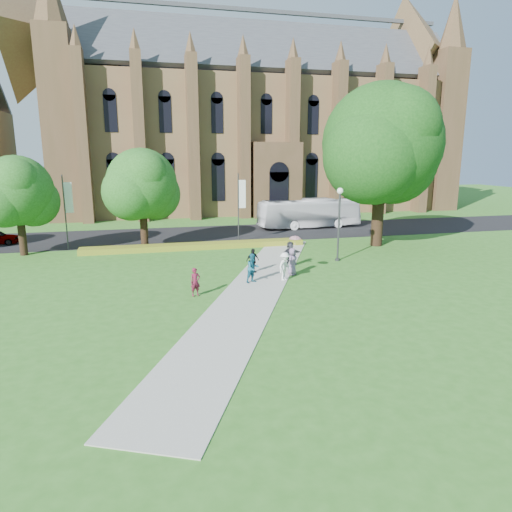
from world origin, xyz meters
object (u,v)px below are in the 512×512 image
object	(u,v)px
large_tree	(382,144)
pedestrian_0	(195,282)
tour_coach	(309,213)
streetlamp	(339,215)

from	to	relation	value
large_tree	pedestrian_0	size ratio (longest dim) A/B	8.58
tour_coach	pedestrian_0	distance (m)	25.38
tour_coach	pedestrian_0	xyz separation A→B (m)	(-14.26, -20.98, -0.73)
streetlamp	pedestrian_0	bearing A→B (deg)	-150.91
pedestrian_0	large_tree	bearing A→B (deg)	14.66
large_tree	tour_coach	size ratio (longest dim) A/B	1.21
tour_coach	pedestrian_0	size ratio (longest dim) A/B	7.07
large_tree	tour_coach	bearing A→B (deg)	101.91
streetlamp	tour_coach	xyz separation A→B (m)	(3.31, 14.89, -1.76)
large_tree	streetlamp	bearing A→B (deg)	-140.71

